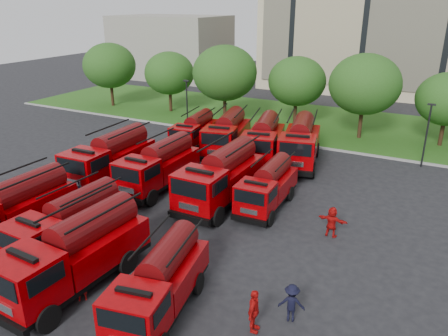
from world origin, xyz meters
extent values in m
plane|color=black|center=(0.00, 0.00, 0.00)|extent=(140.00, 140.00, 0.00)
cube|color=#285215|center=(0.00, 26.00, 0.06)|extent=(70.00, 16.00, 0.12)
cube|color=gray|center=(0.00, 17.90, 0.07)|extent=(70.00, 0.30, 0.14)
cube|color=gray|center=(-30.00, 44.00, 5.00)|extent=(18.00, 12.00, 10.00)
cylinder|color=#382314|center=(-24.00, 22.00, 1.31)|extent=(0.36, 0.36, 2.62)
ellipsoid|color=#224C15|center=(-24.00, 22.00, 5.03)|extent=(6.30, 6.30, 5.36)
cylinder|color=#382314|center=(-16.00, 23.00, 1.19)|extent=(0.36, 0.36, 2.38)
ellipsoid|color=#224C15|center=(-16.00, 23.00, 4.56)|extent=(5.71, 5.71, 4.86)
cylinder|color=#382314|center=(-8.00, 21.50, 1.40)|extent=(0.36, 0.36, 2.80)
ellipsoid|color=#224C15|center=(-8.00, 21.50, 5.36)|extent=(6.72, 6.72, 5.71)
cylinder|color=#382314|center=(-1.00, 24.00, 1.22)|extent=(0.36, 0.36, 2.45)
ellipsoid|color=#224C15|center=(-1.00, 24.00, 4.69)|extent=(5.88, 5.88, 5.00)
cylinder|color=#382314|center=(6.00, 22.50, 1.36)|extent=(0.36, 0.36, 2.73)
ellipsoid|color=#224C15|center=(6.00, 22.50, 5.23)|extent=(6.55, 6.55, 5.57)
cylinder|color=#382314|center=(13.00, 23.50, 1.14)|extent=(0.36, 0.36, 2.27)
ellipsoid|color=#224C15|center=(13.00, 23.50, 4.36)|extent=(5.46, 5.46, 4.64)
cylinder|color=black|center=(-10.00, 17.20, 2.50)|extent=(0.14, 0.14, 5.00)
cube|color=black|center=(-10.00, 17.20, 5.05)|extent=(0.60, 0.25, 0.12)
cylinder|color=black|center=(12.00, 17.20, 2.50)|extent=(0.14, 0.14, 5.00)
cube|color=black|center=(12.00, 17.20, 5.05)|extent=(0.60, 0.25, 0.12)
cube|color=black|center=(-7.26, -5.23, 0.67)|extent=(2.48, 7.26, 0.31)
cube|color=#990004|center=(-7.24, -4.09, 1.50)|extent=(2.60, 4.79, 1.34)
cylinder|color=#4B0608|center=(-7.24, -4.09, 2.59)|extent=(1.61, 4.36, 1.55)
cylinder|color=black|center=(-8.41, -3.35, 0.57)|extent=(0.38, 1.14, 1.14)
cylinder|color=black|center=(-6.04, -3.39, 0.57)|extent=(0.38, 1.14, 1.14)
cube|color=black|center=(-3.39, -4.88, 0.62)|extent=(2.46, 6.78, 0.29)
cube|color=black|center=(-3.52, -8.28, 0.57)|extent=(2.40, 0.33, 0.34)
cube|color=#990004|center=(-3.48, -7.17, 1.70)|extent=(2.43, 2.20, 1.87)
cube|color=black|center=(-3.52, -8.25, 2.13)|extent=(2.01, 0.13, 0.81)
cube|color=#990004|center=(-3.35, -3.83, 1.39)|extent=(2.51, 4.49, 1.25)
cylinder|color=#4B0608|center=(-3.35, -3.83, 2.41)|extent=(1.59, 4.07, 1.44)
cylinder|color=black|center=(-4.59, -7.32, 0.53)|extent=(0.38, 1.07, 1.05)
cylinder|color=black|center=(-2.39, -7.41, 0.53)|extent=(0.38, 1.07, 1.05)
cylinder|color=black|center=(-4.42, -3.11, 0.53)|extent=(0.38, 1.07, 1.05)
cylinder|color=black|center=(-2.22, -3.20, 0.53)|extent=(0.38, 1.07, 1.05)
cube|color=black|center=(-0.74, -6.99, 0.69)|extent=(2.79, 7.55, 0.32)
cube|color=black|center=(-0.92, -10.77, 0.64)|extent=(2.67, 0.39, 0.37)
cube|color=#990004|center=(-0.86, -9.55, 1.89)|extent=(2.71, 2.46, 2.07)
cube|color=#990004|center=(-0.68, -5.83, 1.54)|extent=(2.83, 5.01, 1.38)
cylinder|color=#4B0608|center=(-0.68, -5.83, 2.67)|extent=(1.80, 4.54, 1.60)
cylinder|color=black|center=(-2.09, -9.70, 0.59)|extent=(0.43, 1.19, 1.17)
cylinder|color=black|center=(0.35, -9.82, 0.59)|extent=(0.43, 1.19, 1.17)
cylinder|color=black|center=(-1.87, -5.02, 0.59)|extent=(0.43, 1.19, 1.17)
cylinder|color=black|center=(0.57, -5.14, 0.59)|extent=(0.43, 1.19, 1.17)
cube|color=black|center=(3.72, -6.73, 0.59)|extent=(3.22, 6.59, 0.27)
cube|color=#990004|center=(4.13, -8.86, 1.60)|extent=(2.54, 2.36, 1.76)
cube|color=black|center=(4.32, -9.85, 2.01)|extent=(1.87, 0.40, 0.77)
cube|color=#990004|center=(3.54, -5.75, 1.31)|extent=(2.95, 4.49, 1.17)
cylinder|color=#4B0608|center=(3.54, -5.75, 2.27)|extent=(2.04, 3.98, 1.35)
cylinder|color=black|center=(3.14, -9.23, 0.50)|extent=(0.50, 1.03, 0.99)
cylinder|color=black|center=(2.40, -5.33, 0.50)|extent=(0.50, 1.03, 0.99)
cylinder|color=black|center=(4.44, -4.94, 0.50)|extent=(0.50, 1.03, 0.99)
cube|color=black|center=(-7.91, 3.50, 0.71)|extent=(2.80, 7.77, 0.33)
cube|color=black|center=(-7.77, -0.39, 0.66)|extent=(2.75, 0.37, 0.38)
cube|color=#990004|center=(-7.82, 0.87, 1.95)|extent=(2.77, 2.51, 2.14)
cube|color=black|center=(-7.77, -0.36, 2.44)|extent=(2.31, 0.14, 0.93)
cube|color=#990004|center=(-7.96, 4.71, 1.59)|extent=(2.87, 5.14, 1.43)
cylinder|color=#4B0608|center=(-7.96, 4.71, 2.76)|extent=(1.81, 4.67, 1.65)
cylinder|color=black|center=(-9.07, 0.61, 0.60)|extent=(0.43, 1.22, 1.21)
cylinder|color=black|center=(-6.55, 0.70, 0.60)|extent=(0.43, 1.22, 1.21)
cylinder|color=black|center=(-9.25, 5.43, 0.60)|extent=(0.43, 1.22, 1.21)
cylinder|color=black|center=(-6.72, 5.52, 0.60)|extent=(0.43, 1.22, 1.21)
cube|color=black|center=(-4.05, 4.05, 0.66)|extent=(2.41, 7.17, 0.31)
cube|color=black|center=(-4.03, 0.42, 0.61)|extent=(2.56, 0.28, 0.36)
cube|color=#990004|center=(-4.04, 1.60, 1.81)|extent=(2.52, 2.27, 1.99)
cube|color=black|center=(-4.03, 0.45, 2.27)|extent=(2.15, 0.07, 0.87)
cube|color=#990004|center=(-4.06, 5.18, 1.48)|extent=(2.54, 4.72, 1.33)
cylinder|color=#4B0608|center=(-4.06, 5.18, 2.57)|extent=(1.57, 4.30, 1.53)
cylinder|color=black|center=(-5.21, 1.39, 0.56)|extent=(0.37, 1.13, 1.12)
cylinder|color=black|center=(-2.86, 1.40, 0.56)|extent=(0.37, 1.13, 1.12)
cylinder|color=black|center=(-5.24, 5.88, 0.56)|extent=(0.37, 1.13, 1.12)
cylinder|color=black|center=(-2.89, 5.90, 0.56)|extent=(0.37, 1.13, 1.12)
cube|color=black|center=(0.92, 3.94, 0.72)|extent=(2.58, 7.81, 0.33)
cube|color=black|center=(0.91, -0.02, 0.67)|extent=(2.79, 0.29, 0.39)
cube|color=#990004|center=(0.91, 1.27, 1.98)|extent=(2.74, 2.46, 2.17)
cube|color=black|center=(0.91, 0.02, 2.48)|extent=(2.34, 0.06, 0.95)
cube|color=#990004|center=(0.92, 5.17, 1.62)|extent=(2.74, 5.13, 1.45)
cylinder|color=#4B0608|center=(0.92, 5.17, 2.80)|extent=(1.68, 4.69, 1.67)
cylinder|color=black|center=(-0.37, 1.05, 0.61)|extent=(0.39, 1.23, 1.23)
cylinder|color=black|center=(2.19, 1.04, 0.61)|extent=(0.39, 1.23, 1.23)
cylinder|color=black|center=(-0.36, 5.95, 0.61)|extent=(0.39, 1.23, 1.23)
cylinder|color=black|center=(2.21, 5.94, 0.61)|extent=(0.39, 1.23, 1.23)
cube|color=black|center=(3.85, 4.72, 0.57)|extent=(2.26, 6.24, 0.26)
cube|color=black|center=(3.97, 1.60, 0.53)|extent=(2.21, 0.30, 0.31)
cube|color=#990004|center=(3.93, 2.61, 1.56)|extent=(2.23, 2.02, 1.72)
cube|color=black|center=(3.97, 1.62, 1.96)|extent=(1.85, 0.11, 0.75)
cube|color=#990004|center=(3.82, 5.69, 1.28)|extent=(2.31, 4.13, 1.15)
cylinder|color=#4B0608|center=(3.82, 5.69, 2.21)|extent=(1.46, 3.75, 1.32)
cylinder|color=black|center=(2.93, 2.39, 0.48)|extent=(0.35, 0.98, 0.97)
cylinder|color=black|center=(4.95, 2.47, 0.48)|extent=(0.35, 0.98, 0.97)
cylinder|color=black|center=(2.78, 6.27, 0.48)|extent=(0.35, 0.98, 0.97)
cylinder|color=black|center=(4.80, 6.34, 0.48)|extent=(0.35, 0.98, 0.97)
cube|color=black|center=(-6.62, 13.08, 0.59)|extent=(2.94, 6.54, 0.27)
cube|color=black|center=(-6.18, 9.91, 0.54)|extent=(2.26, 0.54, 0.32)
cube|color=#990004|center=(-6.32, 10.94, 1.60)|extent=(2.46, 2.27, 1.76)
cube|color=black|center=(-6.18, 9.94, 2.00)|extent=(1.88, 0.31, 0.77)
cube|color=#990004|center=(-6.76, 14.06, 1.31)|extent=(2.77, 4.41, 1.17)
cylinder|color=#4B0608|center=(-6.76, 14.06, 2.26)|extent=(1.87, 3.94, 1.35)
cylinder|color=black|center=(-7.32, 10.61, 0.50)|extent=(0.45, 1.03, 0.99)
cylinder|color=black|center=(-5.27, 10.90, 0.50)|extent=(0.45, 1.03, 0.99)
cylinder|color=black|center=(-7.88, 14.54, 0.50)|extent=(0.45, 1.03, 0.99)
cylinder|color=black|center=(-5.82, 14.83, 0.50)|extent=(0.45, 1.03, 0.99)
cube|color=black|center=(-3.30, 12.94, 0.68)|extent=(3.95, 7.72, 0.32)
cube|color=black|center=(-2.49, 9.30, 0.63)|extent=(2.63, 0.82, 0.37)
cube|color=#990004|center=(-2.75, 10.48, 1.87)|extent=(3.02, 2.82, 2.05)
cube|color=black|center=(-2.50, 9.33, 2.34)|extent=(2.17, 0.53, 0.89)
cube|color=#990004|center=(-3.54, 14.08, 1.53)|extent=(3.56, 5.28, 1.37)
cylinder|color=#4B0608|center=(-3.54, 14.08, 2.64)|extent=(2.49, 4.66, 1.58)
cylinder|color=black|center=(-3.89, 10.01, 0.58)|extent=(0.61, 1.21, 1.16)
cylinder|color=black|center=(-1.52, 10.53, 0.58)|extent=(0.61, 1.21, 1.16)
cylinder|color=black|center=(-4.89, 14.53, 0.58)|extent=(0.61, 1.21, 1.16)
cylinder|color=black|center=(-2.52, 15.06, 0.58)|extent=(0.61, 1.21, 1.16)
cube|color=black|center=(0.16, 12.77, 0.69)|extent=(4.12, 7.80, 0.32)
cube|color=black|center=(1.04, 9.10, 0.64)|extent=(2.64, 0.88, 0.37)
cube|color=#990004|center=(0.76, 10.29, 1.89)|extent=(3.08, 2.88, 2.07)
cube|color=black|center=(1.04, 9.13, 2.36)|extent=(2.18, 0.57, 0.90)
cube|color=#990004|center=(-0.11, 13.91, 1.54)|extent=(3.67, 5.36, 1.38)
cylinder|color=#4B0608|center=(-0.11, 13.91, 2.67)|extent=(2.59, 4.71, 1.59)
cylinder|color=black|center=(-0.38, 9.80, 0.58)|extent=(0.63, 1.22, 1.17)
cylinder|color=black|center=(1.99, 10.37, 0.58)|extent=(0.63, 1.22, 1.17)
cylinder|color=black|center=(-1.47, 14.34, 0.58)|extent=(0.63, 1.22, 1.17)
cylinder|color=black|center=(0.90, 14.91, 0.58)|extent=(0.63, 1.22, 1.17)
cube|color=black|center=(3.08, 13.38, 0.71)|extent=(4.17, 8.04, 0.33)
cube|color=black|center=(3.95, 9.58, 0.66)|extent=(2.73, 0.88, 0.38)
cube|color=#990004|center=(3.67, 10.81, 1.95)|extent=(3.16, 2.95, 2.14)
cube|color=black|center=(3.94, 9.61, 2.44)|extent=(2.26, 0.57, 0.93)
cube|color=#990004|center=(2.81, 14.55, 1.59)|extent=(3.74, 5.52, 1.43)
cylinder|color=#4B0608|center=(2.81, 14.55, 2.75)|extent=(2.63, 4.86, 1.64)
cylinder|color=black|center=(2.48, 10.32, 0.60)|extent=(0.64, 1.26, 1.21)
cylinder|color=black|center=(4.94, 10.88, 0.60)|extent=(0.64, 1.26, 1.21)
cylinder|color=black|center=(1.41, 15.02, 0.60)|extent=(0.64, 1.26, 1.21)
cylinder|color=black|center=(3.87, 15.58, 0.60)|extent=(0.64, 1.26, 1.21)
imported|color=#B80F0E|center=(0.17, -7.74, 0.00)|extent=(0.68, 0.67, 1.52)
imported|color=black|center=(-2.63, -7.51, 0.00)|extent=(0.90, 0.72, 1.63)
imported|color=#B80F0E|center=(7.69, -5.99, 0.00)|extent=(0.79, 1.20, 1.92)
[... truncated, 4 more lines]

